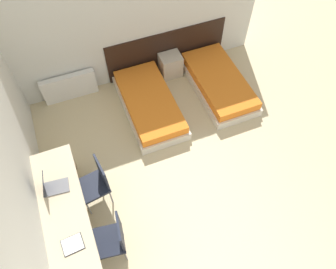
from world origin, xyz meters
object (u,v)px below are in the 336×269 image
Objects in this scene: chair_near_laptop at (96,182)px; chair_near_notebook at (113,238)px; laptop at (52,186)px; nightstand at (170,65)px; bed_near_door at (219,83)px; bed_near_window at (149,104)px.

chair_near_notebook is (0.00, -0.91, 0.00)m from chair_near_laptop.
chair_near_notebook is 1.13m from laptop.
chair_near_laptop is at bearing -133.77° from nightstand.
bed_near_door is 1.93× the size of chair_near_laptop.
chair_near_laptop is 1.00× the size of chair_near_notebook.
chair_near_laptop is at bearing 98.01° from chair_near_notebook.
laptop reaches higher than bed_near_door.
bed_near_window is 1.00× the size of bed_near_door.
chair_near_laptop is at bearing 3.21° from laptop.
nightstand is at bearing 134.23° from bed_near_door.
laptop is (-0.59, 0.03, 0.26)m from chair_near_laptop.
laptop is at bearing 130.18° from chair_near_notebook.
chair_near_laptop and chair_near_notebook have the same top height.
chair_near_notebook is at bearing -140.51° from bed_near_door.
nightstand is (-0.74, 0.76, 0.07)m from bed_near_door.
nightstand is at bearing 45.77° from bed_near_window.
nightstand reaches higher than bed_near_door.
laptop is at bearing -157.76° from bed_near_door.
chair_near_notebook reaches higher than bed_near_window.
chair_near_laptop reaches higher than nightstand.
bed_near_window is 2.46m from laptop.
bed_near_door is at bearing -45.77° from nightstand.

